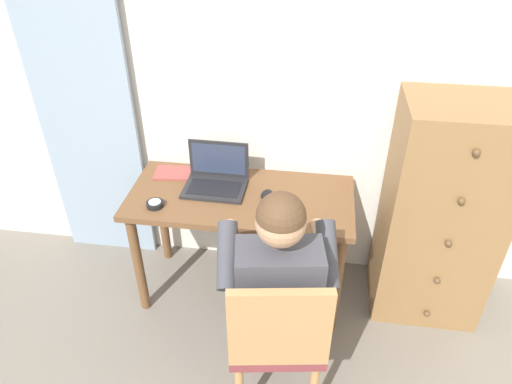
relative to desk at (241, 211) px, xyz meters
The scene contains 10 objects.
wall_back 0.78m from the desk, 51.09° to the left, with size 4.80×0.05×2.50m, color silver.
curtain_panel 1.11m from the desk, 163.58° to the left, with size 0.60×0.03×2.17m, color #8EA3B7.
desk is the anchor object (origin of this frame).
dresser 1.09m from the desk, ahead, with size 0.59×0.48×1.31m.
chair 0.79m from the desk, 68.65° to the right, with size 0.48×0.46×0.89m.
person_seated 0.61m from the desk, 64.61° to the right, with size 0.59×0.62×1.21m.
laptop 0.23m from the desk, 153.15° to the left, with size 0.34×0.26×0.24m.
computer_mouse 0.19m from the desk, ahead, with size 0.06×0.10×0.03m, color black.
desk_clock 0.48m from the desk, 159.00° to the right, with size 0.09×0.09×0.03m.
notebook_pad 0.47m from the desk, 159.63° to the left, with size 0.21×0.15×0.01m, color #994742.
Camera 1 is at (0.10, -0.22, 2.20)m, focal length 32.87 mm.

